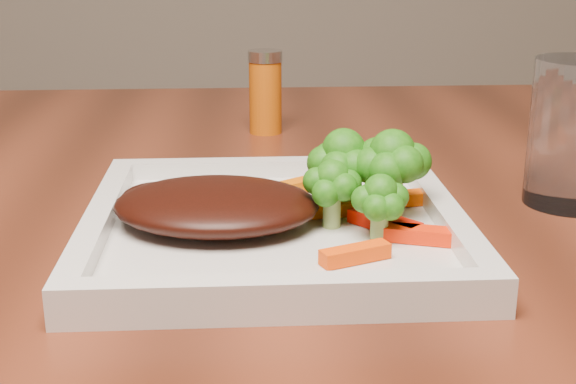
{
  "coord_description": "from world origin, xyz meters",
  "views": [
    {
      "loc": [
        0.08,
        -0.83,
        0.97
      ],
      "look_at": [
        0.11,
        -0.28,
        0.79
      ],
      "focal_mm": 50.0,
      "sensor_mm": 36.0,
      "label": 1
    }
  ],
  "objects": [
    {
      "name": "carrot_4",
      "position": [
        0.12,
        -0.21,
        0.77
      ],
      "size": [
        0.05,
        0.04,
        0.01
      ],
      "primitive_type": "cube",
      "rotation": [
        0.0,
        0.0,
        0.61
      ],
      "color": "#D95D03",
      "rests_on": "plate"
    },
    {
      "name": "broccoli_3",
      "position": [
        0.15,
        -0.29,
        0.79
      ],
      "size": [
        0.05,
        0.05,
        0.06
      ],
      "primitive_type": null,
      "rotation": [
        0.0,
        0.0,
        -0.16
      ],
      "color": "#227814",
      "rests_on": "plate"
    },
    {
      "name": "spice_shaker",
      "position": [
        0.11,
        0.05,
        0.8
      ],
      "size": [
        0.05,
        0.05,
        0.09
      ],
      "primitive_type": "cylinder",
      "rotation": [
        0.0,
        0.0,
        0.37
      ],
      "color": "#B35109",
      "rests_on": "dining_table"
    },
    {
      "name": "broccoli_2",
      "position": [
        0.18,
        -0.31,
        0.79
      ],
      "size": [
        0.06,
        0.06,
        0.06
      ],
      "primitive_type": null,
      "rotation": [
        0.0,
        0.0,
        -0.35
      ],
      "color": "#186010",
      "rests_on": "plate"
    },
    {
      "name": "drinking_glass",
      "position": [
        0.35,
        -0.21,
        0.81
      ],
      "size": [
        0.09,
        0.09,
        0.12
      ],
      "primitive_type": "cylinder",
      "rotation": [
        0.0,
        0.0,
        -0.27
      ],
      "color": "white",
      "rests_on": "dining_table"
    },
    {
      "name": "broccoli_0",
      "position": [
        0.16,
        -0.25,
        0.8
      ],
      "size": [
        0.07,
        0.07,
        0.07
      ],
      "primitive_type": null,
      "rotation": [
        0.0,
        0.0,
        0.28
      ],
      "color": "#276811",
      "rests_on": "plate"
    },
    {
      "name": "steak",
      "position": [
        0.06,
        -0.28,
        0.78
      ],
      "size": [
        0.16,
        0.13,
        0.03
      ],
      "primitive_type": "ellipsoid",
      "rotation": [
        0.0,
        0.0,
        -0.13
      ],
      "color": "black",
      "rests_on": "plate"
    },
    {
      "name": "carrot_1",
      "position": [
        0.21,
        -0.32,
        0.77
      ],
      "size": [
        0.06,
        0.03,
        0.01
      ],
      "primitive_type": "cube",
      "rotation": [
        0.0,
        0.0,
        -0.31
      ],
      "color": "#F12503",
      "rests_on": "plate"
    },
    {
      "name": "carrot_5",
      "position": [
        0.18,
        -0.29,
        0.77
      ],
      "size": [
        0.05,
        0.05,
        0.01
      ],
      "primitive_type": "cube",
      "rotation": [
        0.0,
        0.0,
        -0.83
      ],
      "color": "red",
      "rests_on": "plate"
    },
    {
      "name": "broccoli_1",
      "position": [
        0.19,
        -0.27,
        0.79
      ],
      "size": [
        0.08,
        0.08,
        0.06
      ],
      "primitive_type": null,
      "rotation": [
        0.0,
        0.0,
        -0.42
      ],
      "color": "#1B6510",
      "rests_on": "plate"
    },
    {
      "name": "carrot_6",
      "position": [
        0.16,
        -0.26,
        0.77
      ],
      "size": [
        0.06,
        0.02,
        0.01
      ],
      "primitive_type": "cube",
      "rotation": [
        0.0,
        0.0,
        0.14
      ],
      "color": "orange",
      "rests_on": "plate"
    },
    {
      "name": "carrot_3",
      "position": [
        0.21,
        -0.24,
        0.77
      ],
      "size": [
        0.06,
        0.02,
        0.01
      ],
      "primitive_type": "cube",
      "rotation": [
        0.0,
        0.0,
        0.19
      ],
      "color": "#FF5604",
      "rests_on": "plate"
    },
    {
      "name": "carrot_0",
      "position": [
        0.15,
        -0.35,
        0.77
      ],
      "size": [
        0.05,
        0.03,
        0.01
      ],
      "primitive_type": "cube",
      "rotation": [
        0.0,
        0.0,
        0.4
      ],
      "color": "#FB4404",
      "rests_on": "plate"
    },
    {
      "name": "plate",
      "position": [
        0.1,
        -0.28,
        0.76
      ],
      "size": [
        0.27,
        0.27,
        0.01
      ],
      "primitive_type": "cube",
      "color": "silver",
      "rests_on": "dining_table"
    }
  ]
}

